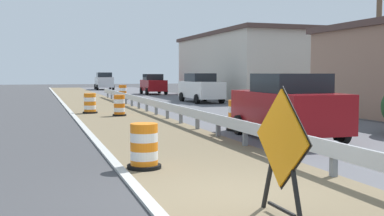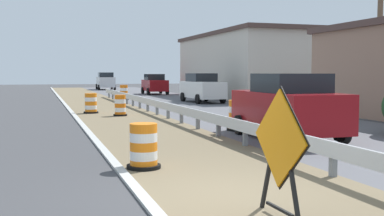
{
  "view_description": "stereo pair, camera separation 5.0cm",
  "coord_description": "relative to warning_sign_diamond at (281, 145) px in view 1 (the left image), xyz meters",
  "views": [
    {
      "loc": [
        -2.9,
        -7.11,
        2.02
      ],
      "look_at": [
        1.07,
        5.03,
        1.07
      ],
      "focal_mm": 44.41,
      "sensor_mm": 36.0,
      "label": 1
    },
    {
      "loc": [
        -2.85,
        -7.12,
        2.02
      ],
      "look_at": [
        1.07,
        5.03,
        1.07
      ],
      "focal_mm": 44.41,
      "sensor_mm": 36.0,
      "label": 2
    }
  ],
  "objects": [
    {
      "name": "traffic_barrel_far",
      "position": [
        -0.69,
        18.31,
        -0.57
      ],
      "size": [
        0.74,
        0.74,
        1.0
      ],
      "color": "orange",
      "rests_on": "ground"
    },
    {
      "name": "roadside_shop_far",
      "position": [
        13.65,
        30.52,
        1.62
      ],
      "size": [
        7.8,
        16.27,
        5.27
      ],
      "color": "beige",
      "rests_on": "ground"
    },
    {
      "name": "utility_pole_near",
      "position": [
        11.41,
        11.95,
        2.99
      ],
      "size": [
        0.24,
        1.8,
        7.72
      ],
      "color": "brown",
      "rests_on": "ground"
    },
    {
      "name": "traffic_barrel_mid",
      "position": [
        0.46,
        16.37,
        -0.58
      ],
      "size": [
        0.65,
        0.65,
        0.99
      ],
      "color": "orange",
      "rests_on": "ground"
    },
    {
      "name": "curb_near_edge",
      "position": [
        -1.6,
        1.31,
        -1.02
      ],
      "size": [
        0.2,
        120.0,
        0.11
      ],
      "primitive_type": "cube",
      "color": "#ADADA8",
      "rests_on": "ground"
    },
    {
      "name": "guardrail_median",
      "position": [
        2.2,
        4.09,
        -0.51
      ],
      "size": [
        0.18,
        59.87,
        0.71
      ],
      "color": "silver",
      "rests_on": "ground"
    },
    {
      "name": "traffic_barrel_nearest",
      "position": [
        -1.08,
        3.95,
        -0.6
      ],
      "size": [
        0.73,
        0.73,
        0.96
      ],
      "color": "orange",
      "rests_on": "ground"
    },
    {
      "name": "car_trailing_near_lane",
      "position": [
        7.5,
        24.94,
        -0.03
      ],
      "size": [
        2.09,
        4.67,
        1.99
      ],
      "rotation": [
        0.0,
        0.0,
        -1.54
      ],
      "color": "silver",
      "rests_on": "ground"
    },
    {
      "name": "car_lead_far_lane",
      "position": [
        4.54,
        52.09,
        0.01
      ],
      "size": [
        2.18,
        4.77,
        2.07
      ],
      "rotation": [
        0.0,
        0.0,
        1.54
      ],
      "color": "silver",
      "rests_on": "ground"
    },
    {
      "name": "car_mid_far_lane",
      "position": [
        7.3,
        38.1,
        -0.07
      ],
      "size": [
        2.07,
        4.15,
        1.91
      ],
      "rotation": [
        0.0,
        0.0,
        -1.59
      ],
      "color": "maroon",
      "rests_on": "ground"
    },
    {
      "name": "traffic_barrel_close",
      "position": [
        3.42,
        9.44,
        -0.54
      ],
      "size": [
        0.72,
        0.72,
        1.07
      ],
      "color": "orange",
      "rests_on": "ground"
    },
    {
      "name": "car_lead_near_lane",
      "position": [
        4.03,
        6.96,
        -0.02
      ],
      "size": [
        2.24,
        4.36,
        2.0
      ],
      "rotation": [
        0.0,
        0.0,
        1.55
      ],
      "color": "maroon",
      "rests_on": "ground"
    },
    {
      "name": "traffic_barrel_farther",
      "position": [
        2.95,
        29.86,
        -0.52
      ],
      "size": [
        0.73,
        0.73,
        1.11
      ],
      "color": "orange",
      "rests_on": "ground"
    },
    {
      "name": "ground_plane",
      "position": [
        -0.3,
        1.31,
        -1.02
      ],
      "size": [
        160.0,
        160.0,
        0.0
      ],
      "primitive_type": "plane",
      "color": "#3D3D3F"
    },
    {
      "name": "warning_sign_diamond",
      "position": [
        0.0,
        0.0,
        0.0
      ],
      "size": [
        0.09,
        1.45,
        1.85
      ],
      "rotation": [
        0.0,
        0.0,
        3.17
      ],
      "color": "black",
      "rests_on": "ground"
    },
    {
      "name": "median_dirt_strip",
      "position": [
        0.47,
        1.31,
        -1.02
      ],
      "size": [
        3.94,
        120.0,
        0.01
      ],
      "primitive_type": "cube",
      "color": "#706047",
      "rests_on": "ground"
    }
  ]
}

